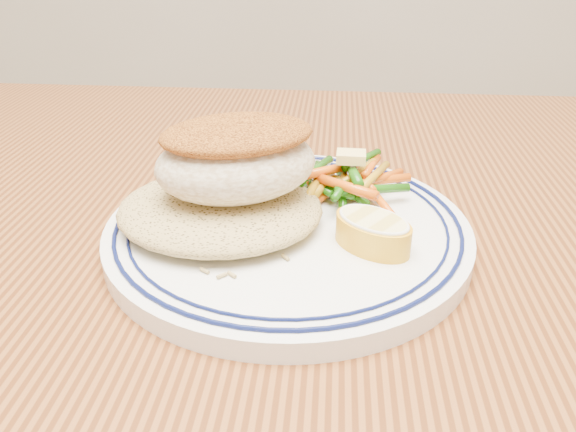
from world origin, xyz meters
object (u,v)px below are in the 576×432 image
(fish_fillet, at_px, (237,157))
(lemon_wedge, at_px, (373,231))
(vegetable_pile, at_px, (343,181))
(plate, at_px, (288,229))
(rice_pilaf, at_px, (220,205))
(dining_table, at_px, (327,380))

(fish_fillet, distance_m, lemon_wedge, 0.11)
(vegetable_pile, bearing_deg, fish_fillet, -147.67)
(plate, relative_size, rice_pilaf, 1.79)
(lemon_wedge, bearing_deg, fish_fillet, 164.07)
(plate, distance_m, fish_fillet, 0.07)
(rice_pilaf, distance_m, vegetable_pile, 0.10)
(fish_fillet, xyz_separation_m, lemon_wedge, (0.10, -0.03, -0.04))
(fish_fillet, distance_m, vegetable_pile, 0.10)
(fish_fillet, bearing_deg, lemon_wedge, -15.93)
(plate, distance_m, vegetable_pile, 0.06)
(fish_fillet, height_order, vegetable_pile, fish_fillet)
(lemon_wedge, bearing_deg, vegetable_pile, 105.03)
(dining_table, height_order, vegetable_pile, vegetable_pile)
(fish_fillet, relative_size, vegetable_pile, 1.34)
(rice_pilaf, height_order, lemon_wedge, rice_pilaf)
(lemon_wedge, bearing_deg, plate, 153.79)
(fish_fillet, height_order, lemon_wedge, fish_fillet)
(dining_table, distance_m, lemon_wedge, 0.13)
(vegetable_pile, bearing_deg, lemon_wedge, -74.97)
(dining_table, distance_m, rice_pilaf, 0.16)
(plate, xyz_separation_m, lemon_wedge, (0.06, -0.03, 0.02))
(plate, xyz_separation_m, fish_fillet, (-0.04, -0.00, 0.06))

